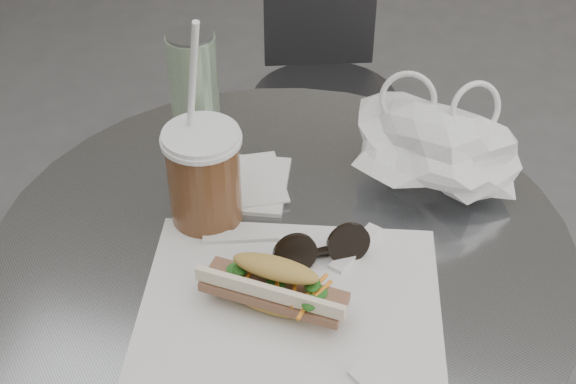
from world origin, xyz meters
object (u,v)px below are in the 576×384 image
(cafe_table, at_px, (283,377))
(chair_far, at_px, (322,131))
(drink_can, at_px, (193,76))
(banh_mi, at_px, (275,287))
(sunglasses, at_px, (321,250))
(iced_coffee, at_px, (204,175))

(cafe_table, distance_m, chair_far, 0.92)
(chair_far, height_order, drink_can, drink_can)
(banh_mi, bearing_deg, sunglasses, 74.54)
(banh_mi, height_order, iced_coffee, iced_coffee)
(sunglasses, bearing_deg, iced_coffee, 133.77)
(cafe_table, bearing_deg, banh_mi, -78.09)
(cafe_table, bearing_deg, drink_can, 130.63)
(chair_far, distance_m, sunglasses, 1.04)
(cafe_table, relative_size, drink_can, 5.30)
(sunglasses, xyz_separation_m, drink_can, (-0.27, 0.27, 0.05))
(cafe_table, height_order, banh_mi, banh_mi)
(drink_can, bearing_deg, chair_far, 84.84)
(sunglasses, bearing_deg, banh_mi, -142.31)
(chair_far, bearing_deg, iced_coffee, 73.45)
(iced_coffee, distance_m, sunglasses, 0.18)
(iced_coffee, xyz_separation_m, drink_can, (-0.10, 0.23, -0.00))
(iced_coffee, bearing_deg, chair_far, 92.97)
(cafe_table, height_order, iced_coffee, iced_coffee)
(cafe_table, xyz_separation_m, drink_can, (-0.21, 0.25, 0.35))
(drink_can, bearing_deg, cafe_table, -49.37)
(sunglasses, bearing_deg, drink_can, 103.17)
(chair_far, bearing_deg, banh_mi, 80.66)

